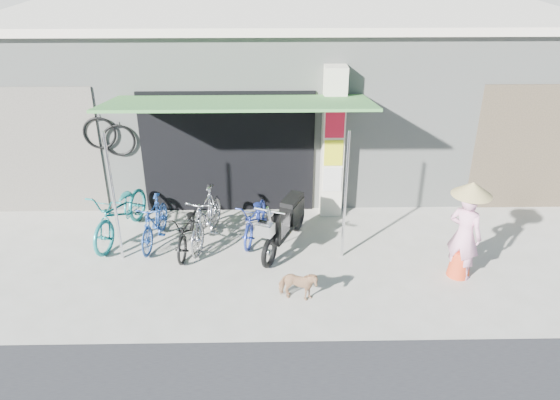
{
  "coord_description": "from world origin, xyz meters",
  "views": [
    {
      "loc": [
        -0.36,
        -7.48,
        5.27
      ],
      "look_at": [
        -0.2,
        1.0,
        1.0
      ],
      "focal_mm": 35.0,
      "sensor_mm": 36.0,
      "label": 1
    }
  ],
  "objects_px": {
    "bike_silver": "(206,217)",
    "bike_teal": "(121,212)",
    "bike_black": "(189,229)",
    "street_dog": "(298,285)",
    "nun": "(465,231)",
    "bike_navy": "(256,218)",
    "moped": "(285,222)",
    "bike_blue": "(154,222)"
  },
  "relations": [
    {
      "from": "bike_teal",
      "to": "street_dog",
      "type": "relative_size",
      "value": 3.1
    },
    {
      "from": "bike_teal",
      "to": "nun",
      "type": "relative_size",
      "value": 1.14
    },
    {
      "from": "bike_black",
      "to": "street_dog",
      "type": "bearing_deg",
      "value": -33.51
    },
    {
      "from": "bike_blue",
      "to": "bike_black",
      "type": "distance_m",
      "value": 0.69
    },
    {
      "from": "bike_teal",
      "to": "bike_black",
      "type": "xyz_separation_m",
      "value": [
        1.31,
        -0.44,
        -0.12
      ]
    },
    {
      "from": "street_dog",
      "to": "bike_black",
      "type": "bearing_deg",
      "value": 61.6
    },
    {
      "from": "bike_silver",
      "to": "street_dog",
      "type": "height_order",
      "value": "bike_silver"
    },
    {
      "from": "street_dog",
      "to": "moped",
      "type": "height_order",
      "value": "moped"
    },
    {
      "from": "bike_silver",
      "to": "street_dog",
      "type": "relative_size",
      "value": 2.68
    },
    {
      "from": "bike_navy",
      "to": "nun",
      "type": "relative_size",
      "value": 0.87
    },
    {
      "from": "bike_silver",
      "to": "nun",
      "type": "bearing_deg",
      "value": -3.08
    },
    {
      "from": "moped",
      "to": "nun",
      "type": "relative_size",
      "value": 1.05
    },
    {
      "from": "moped",
      "to": "bike_black",
      "type": "bearing_deg",
      "value": -154.56
    },
    {
      "from": "bike_silver",
      "to": "street_dog",
      "type": "bearing_deg",
      "value": -36.45
    },
    {
      "from": "bike_navy",
      "to": "street_dog",
      "type": "xyz_separation_m",
      "value": [
        0.7,
        -1.97,
        -0.13
      ]
    },
    {
      "from": "bike_black",
      "to": "nun",
      "type": "height_order",
      "value": "nun"
    },
    {
      "from": "nun",
      "to": "bike_teal",
      "type": "bearing_deg",
      "value": 30.89
    },
    {
      "from": "bike_silver",
      "to": "bike_navy",
      "type": "xyz_separation_m",
      "value": [
        0.9,
        0.16,
        -0.12
      ]
    },
    {
      "from": "bike_blue",
      "to": "street_dog",
      "type": "bearing_deg",
      "value": -28.0
    },
    {
      "from": "bike_black",
      "to": "bike_blue",
      "type": "bearing_deg",
      "value": 168.6
    },
    {
      "from": "bike_blue",
      "to": "bike_silver",
      "type": "height_order",
      "value": "bike_silver"
    },
    {
      "from": "bike_silver",
      "to": "street_dog",
      "type": "xyz_separation_m",
      "value": [
        1.59,
        -1.81,
        -0.24
      ]
    },
    {
      "from": "bike_teal",
      "to": "bike_blue",
      "type": "relative_size",
      "value": 1.34
    },
    {
      "from": "bike_black",
      "to": "bike_silver",
      "type": "bearing_deg",
      "value": 44.99
    },
    {
      "from": "bike_blue",
      "to": "nun",
      "type": "relative_size",
      "value": 0.85
    },
    {
      "from": "bike_navy",
      "to": "street_dog",
      "type": "relative_size",
      "value": 2.36
    },
    {
      "from": "bike_blue",
      "to": "nun",
      "type": "distance_m",
      "value": 5.42
    },
    {
      "from": "bike_navy",
      "to": "street_dog",
      "type": "height_order",
      "value": "bike_navy"
    },
    {
      "from": "bike_teal",
      "to": "bike_silver",
      "type": "height_order",
      "value": "bike_teal"
    },
    {
      "from": "bike_teal",
      "to": "moped",
      "type": "xyz_separation_m",
      "value": [
        3.04,
        -0.4,
        -0.03
      ]
    },
    {
      "from": "bike_silver",
      "to": "bike_navy",
      "type": "bearing_deg",
      "value": 22.41
    },
    {
      "from": "bike_black",
      "to": "street_dog",
      "type": "distance_m",
      "value": 2.46
    },
    {
      "from": "bike_teal",
      "to": "street_dog",
      "type": "xyz_separation_m",
      "value": [
        3.19,
        -2.02,
        -0.25
      ]
    },
    {
      "from": "bike_silver",
      "to": "bike_teal",
      "type": "bearing_deg",
      "value": -175.46
    },
    {
      "from": "moped",
      "to": "street_dog",
      "type": "bearing_deg",
      "value": -60.74
    },
    {
      "from": "bike_blue",
      "to": "street_dog",
      "type": "height_order",
      "value": "bike_blue"
    },
    {
      "from": "bike_teal",
      "to": "bike_navy",
      "type": "distance_m",
      "value": 2.5
    },
    {
      "from": "bike_blue",
      "to": "moped",
      "type": "relative_size",
      "value": 0.81
    },
    {
      "from": "bike_teal",
      "to": "bike_blue",
      "type": "distance_m",
      "value": 0.7
    },
    {
      "from": "bike_blue",
      "to": "bike_black",
      "type": "relative_size",
      "value": 0.97
    },
    {
      "from": "bike_silver",
      "to": "moped",
      "type": "xyz_separation_m",
      "value": [
        1.44,
        -0.19,
        -0.02
      ]
    },
    {
      "from": "bike_blue",
      "to": "moped",
      "type": "bearing_deg",
      "value": 3.14
    }
  ]
}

